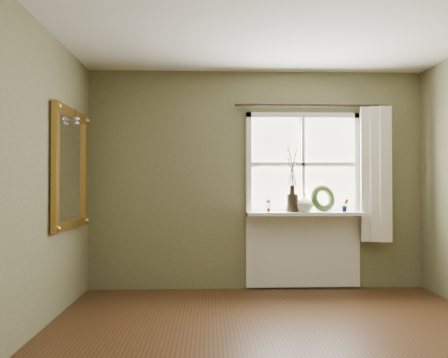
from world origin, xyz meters
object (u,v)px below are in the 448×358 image
(cream_vase, at_px, (304,202))
(gilt_mirror, at_px, (71,168))
(wreath, at_px, (323,201))
(dark_jug, at_px, (292,203))

(cream_vase, distance_m, gilt_mirror, 2.61)
(cream_vase, relative_size, gilt_mirror, 0.18)
(cream_vase, bearing_deg, wreath, 9.70)
(dark_jug, distance_m, gilt_mirror, 2.48)
(cream_vase, bearing_deg, gilt_mirror, -165.73)
(gilt_mirror, bearing_deg, wreath, 13.89)
(cream_vase, xyz_separation_m, wreath, (0.23, 0.04, 0.01))
(wreath, distance_m, gilt_mirror, 2.84)
(cream_vase, xyz_separation_m, gilt_mirror, (-2.50, -0.64, 0.37))
(wreath, relative_size, gilt_mirror, 0.27)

